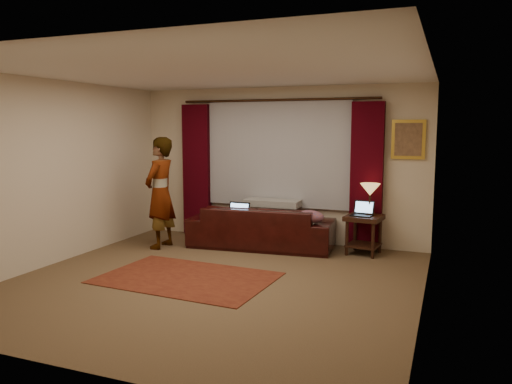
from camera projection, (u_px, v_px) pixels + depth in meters
floor at (214, 282)px, 6.30m from camera, size 5.00×5.00×0.01m
ceiling at (212, 71)px, 5.97m from camera, size 5.00×5.00×0.02m
wall_back at (278, 165)px, 8.44m from camera, size 5.00×0.02×2.60m
wall_front at (68, 211)px, 3.83m from camera, size 5.00×0.02×2.60m
wall_left at (54, 173)px, 7.04m from camera, size 0.02×5.00×2.60m
wall_right at (427, 188)px, 5.23m from camera, size 0.02×5.00×2.60m
sheer_curtain at (277, 153)px, 8.36m from camera, size 2.50×0.05×1.80m
drape_left at (197, 170)px, 8.90m from camera, size 0.50×0.14×2.30m
drape_right at (367, 176)px, 7.81m from camera, size 0.50×0.14×2.30m
curtain_rod at (277, 100)px, 8.20m from camera, size 0.04×0.04×3.40m
picture_frame at (408, 139)px, 7.60m from camera, size 0.50×0.04×0.60m
sofa at (261, 219)px, 8.06m from camera, size 2.39×1.21×0.93m
throw_blanket at (272, 188)px, 8.22m from camera, size 0.93×0.38×0.11m
clothing_pile at (309, 217)px, 7.65m from camera, size 0.49×0.39×0.20m
laptop_sofa at (236, 212)px, 7.94m from camera, size 0.37×0.41×0.26m
area_rug at (187, 278)px, 6.43m from camera, size 2.26×1.57×0.01m
end_table at (364, 235)px, 7.63m from camera, size 0.58×0.58×0.60m
tiffany_lamp at (370, 199)px, 7.59m from camera, size 0.37×0.37×0.49m
laptop_table at (362, 209)px, 7.54m from camera, size 0.36×0.38×0.22m
person at (160, 193)px, 7.98m from camera, size 0.52×0.52×1.78m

